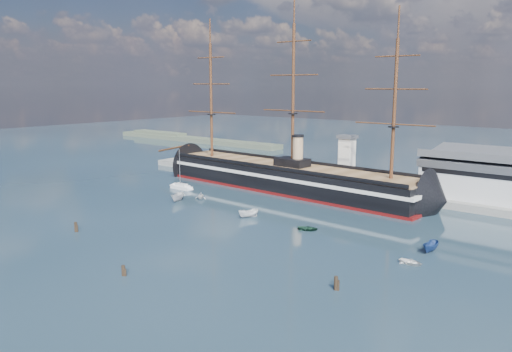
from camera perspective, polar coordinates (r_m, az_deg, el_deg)
The scene contains 15 objects.
ground at distance 133.46m, azimuth 2.16°, elevation -3.62°, with size 600.00×600.00×0.00m, color #172935.
quay at distance 158.45m, azimuth 12.96°, elevation -1.63°, with size 180.00×18.00×2.00m, color slate.
quay_tower at distance 157.28m, azimuth 10.33°, elevation 1.99°, with size 5.00×5.00×15.00m.
shoreline at distance 295.72m, azimuth -8.38°, elevation 4.33°, with size 120.00×10.00×4.00m.
warship at distance 155.44m, azimuth 3.01°, elevation -0.09°, with size 113.27×20.75×53.94m.
sailboat at distance 158.07m, azimuth -8.53°, elevation -1.21°, with size 7.90×2.33×12.64m.
motorboat_a at distance 141.88m, azimuth -8.92°, elevation -2.89°, with size 7.29×2.67×2.91m, color silver.
motorboat_b at distance 113.57m, azimuth 5.95°, elevation -6.20°, with size 2.89×1.16×1.35m, color #183929.
motorboat_c at distance 123.47m, azimuth -0.86°, elevation -4.78°, with size 6.22×2.28×2.49m, color white.
motorboat_d at distance 144.04m, azimuth -6.33°, elevation -2.62°, with size 5.77×2.50×2.12m, color silver.
motorboat_e at distance 96.80m, azimuth 17.25°, elevation -9.61°, with size 2.69×1.08×1.26m, color white.
motorboat_f at distance 104.64m, azimuth 19.30°, elevation -8.21°, with size 6.45×2.37×2.58m, color navy.
piling_near_left at distance 118.95m, azimuth -19.87°, elevation -6.01°, with size 0.64×0.64×2.94m, color black.
piling_near_mid at distance 90.38m, azimuth -14.90°, elevation -10.94°, with size 0.64×0.64×2.55m, color black.
piling_far_right at distance 82.83m, azimuth 9.10°, elevation -12.74°, with size 0.64×0.64×3.01m, color black.
Camera 1 is at (77.77, -63.51, 32.43)m, focal length 35.00 mm.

